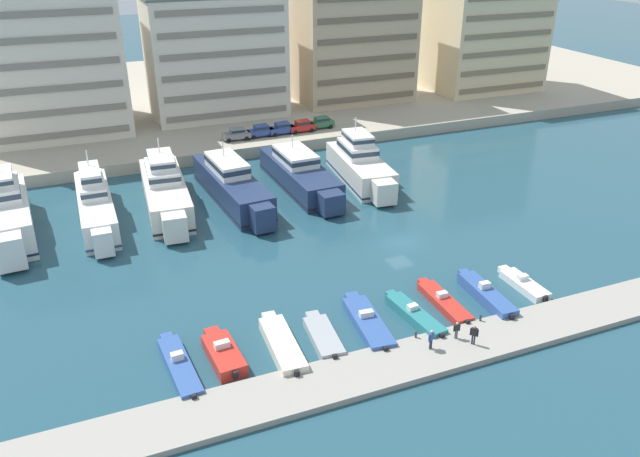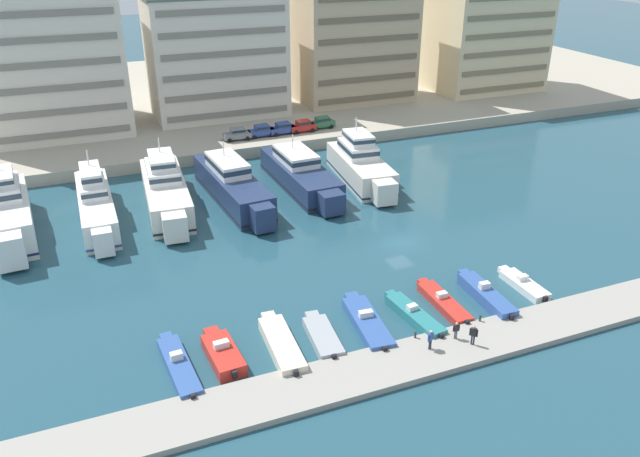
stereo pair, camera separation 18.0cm
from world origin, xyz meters
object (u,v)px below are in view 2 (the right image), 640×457
object	(u,v)px
motorboat_teal_center_right	(414,315)
motorboat_white_far_right	(523,284)
yacht_white_far_left	(6,213)
pedestrian_mid_deck	(456,329)
motorboat_blue_far_left	(179,366)
car_grey_far_left	(237,134)
yacht_navy_center	(301,174)
yacht_ivory_center_right	(361,165)
car_red_center_left	(303,126)
motorboat_blue_right	(486,295)
car_green_center	(322,122)
motorboat_blue_center	(367,322)
pedestrian_far_side	(431,338)
motorboat_red_mid_right	(443,302)
yacht_navy_center_left	(233,185)
yacht_ivory_mid_left	(166,190)
motorboat_cream_mid_left	(281,345)
pedestrian_near_edge	(474,334)
car_blue_mid_left	(283,128)
motorboat_red_left	(222,353)
yacht_white_left	(96,203)
car_blue_left	(261,130)
motorboat_grey_center_left	(322,336)

from	to	relation	value
motorboat_teal_center_right	motorboat_white_far_right	bearing A→B (deg)	3.56
yacht_white_far_left	pedestrian_mid_deck	xyz separation A→B (m)	(34.46, -35.47, -1.12)
motorboat_blue_far_left	car_grey_far_left	size ratio (longest dim) A/B	2.08
yacht_navy_center	yacht_ivory_center_right	distance (m)	8.21
motorboat_teal_center_right	car_red_center_left	bearing A→B (deg)	80.50
motorboat_blue_right	motorboat_white_far_right	bearing A→B (deg)	6.41
yacht_ivory_center_right	car_green_center	bearing A→B (deg)	83.63
motorboat_blue_center	car_grey_far_left	size ratio (longest dim) A/B	2.12
yacht_navy_center	car_green_center	xyz separation A→B (m)	(10.23, 17.80, 0.83)
yacht_navy_center	motorboat_white_far_right	bearing A→B (deg)	-71.07
motorboat_white_far_right	pedestrian_far_side	bearing A→B (deg)	-158.05
motorboat_red_mid_right	car_green_center	distance (m)	49.58
yacht_ivory_center_right	pedestrian_far_side	world-z (taller)	yacht_ivory_center_right
yacht_navy_center_left	motorboat_blue_far_left	world-z (taller)	yacht_navy_center_left
yacht_ivory_mid_left	motorboat_teal_center_right	distance (m)	35.73
yacht_ivory_mid_left	motorboat_blue_right	world-z (taller)	yacht_ivory_mid_left
yacht_navy_center	motorboat_cream_mid_left	bearing A→B (deg)	-113.05
motorboat_cream_mid_left	pedestrian_near_edge	xyz separation A→B (m)	(14.25, -5.72, 1.04)
motorboat_blue_center	pedestrian_near_edge	bearing A→B (deg)	-43.26
motorboat_teal_center_right	motorboat_blue_right	xyz separation A→B (m)	(7.55, 0.24, 0.12)
motorboat_red_mid_right	pedestrian_far_side	world-z (taller)	pedestrian_far_side
motorboat_teal_center_right	car_blue_mid_left	distance (m)	49.51
motorboat_red_left	car_green_center	xyz separation A→B (m)	(28.40, 48.92, 2.07)
motorboat_blue_far_left	yacht_white_left	bearing A→B (deg)	96.78
yacht_navy_center	pedestrian_mid_deck	xyz separation A→B (m)	(-0.06, -36.22, -0.38)
motorboat_blue_far_left	motorboat_cream_mid_left	bearing A→B (deg)	-3.93
motorboat_red_left	car_blue_left	world-z (taller)	car_blue_left
motorboat_teal_center_right	car_green_center	bearing A→B (deg)	76.78
yacht_navy_center	car_blue_left	distance (m)	17.25
car_blue_left	pedestrian_far_side	world-z (taller)	car_blue_left
motorboat_red_left	car_grey_far_left	xyz separation A→B (m)	(14.46, 48.16, 2.07)
yacht_navy_center	motorboat_blue_center	bearing A→B (deg)	-100.28
yacht_ivory_center_right	motorboat_blue_right	size ratio (longest dim) A/B	2.16
motorboat_teal_center_right	motorboat_cream_mid_left	bearing A→B (deg)	178.64
yacht_white_left	car_blue_mid_left	size ratio (longest dim) A/B	4.71
yacht_white_far_left	motorboat_red_mid_right	distance (m)	47.55
motorboat_grey_center_left	motorboat_white_far_right	size ratio (longest dim) A/B	1.05
yacht_navy_center_left	motorboat_cream_mid_left	world-z (taller)	yacht_navy_center_left
yacht_white_far_left	pedestrian_far_side	xyz separation A→B (m)	(31.80, -35.89, -1.00)
car_blue_left	pedestrian_near_edge	distance (m)	54.66
yacht_white_far_left	pedestrian_far_side	distance (m)	47.96
yacht_white_left	motorboat_grey_center_left	size ratio (longest dim) A/B	2.91
yacht_navy_center_left	car_grey_far_left	size ratio (longest dim) A/B	5.07
car_blue_mid_left	pedestrian_near_edge	bearing A→B (deg)	-92.85
motorboat_teal_center_right	motorboat_blue_center	bearing A→B (deg)	171.48
yacht_white_left	motorboat_grey_center_left	world-z (taller)	yacht_white_left
motorboat_grey_center_left	car_red_center_left	size ratio (longest dim) A/B	1.63
yacht_white_far_left	yacht_navy_center	distance (m)	34.53
pedestrian_mid_deck	pedestrian_far_side	world-z (taller)	pedestrian_far_side
yacht_navy_center	motorboat_blue_far_left	distance (m)	37.94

